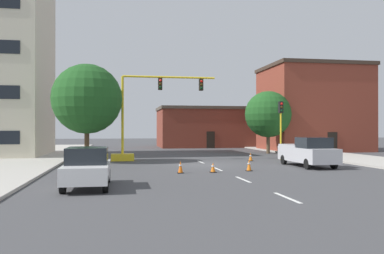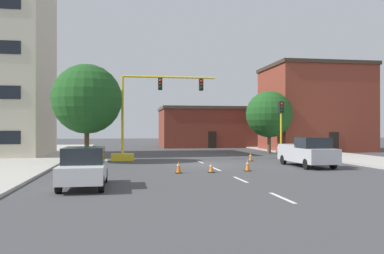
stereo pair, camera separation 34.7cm
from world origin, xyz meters
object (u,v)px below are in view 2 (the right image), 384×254
Objects in this scene: traffic_cone_roadside_a at (251,157)px; traffic_cone_roadside_d at (179,167)px; pickup_truck_silver at (307,152)px; sedan_white_near_left at (84,167)px; tree_right_mid at (269,114)px; tree_left_near at (87,99)px; traffic_cone_roadside_b at (211,168)px; traffic_cone_roadside_c at (248,165)px; traffic_light_pole_right at (281,117)px; traffic_signal_gantry at (136,133)px.

traffic_cone_roadside_d is at bearing -130.80° from traffic_cone_roadside_a.
pickup_truck_silver is 1.20× the size of sedan_white_near_left.
sedan_white_near_left is (-16.43, -21.87, -3.16)m from tree_right_mid.
tree_left_near is 12.60× the size of traffic_cone_roadside_b.
traffic_cone_roadside_c is at bearing -156.88° from pickup_truck_silver.
traffic_cone_roadside_a is at bearing 47.84° from sedan_white_near_left.
traffic_cone_roadside_a is at bearing -118.14° from tree_right_mid.
pickup_truck_silver is 7.58× the size of traffic_cone_roadside_d.
traffic_light_pole_right is at bearing 43.29° from sedan_white_near_left.
traffic_cone_roadside_c is at bearing -114.14° from tree_right_mid.
traffic_light_pole_right is 0.75× the size of tree_right_mid.
traffic_cone_roadside_d reaches higher than traffic_cone_roadside_b.
sedan_white_near_left is (-14.43, -13.59, -2.64)m from traffic_light_pole_right.
traffic_signal_gantry is at bearing 112.70° from traffic_cone_roadside_b.
traffic_light_pole_right is 6.64m from pickup_truck_silver.
traffic_cone_roadside_b is (4.10, -9.81, -1.92)m from traffic_signal_gantry.
traffic_signal_gantry is at bearing 167.17° from traffic_cone_roadside_a.
sedan_white_near_left is at bearing -143.42° from traffic_cone_roadside_b.
traffic_signal_gantry is at bearing 19.26° from tree_left_near.
traffic_signal_gantry reaches higher than traffic_cone_roadside_a.
traffic_signal_gantry is 14.23× the size of traffic_cone_roadside_b.
tree_right_mid is at bearing 25.51° from tree_left_near.
traffic_cone_roadside_a is 10.33m from traffic_cone_roadside_d.
traffic_signal_gantry is 15.61m from tree_right_mid.
traffic_cone_roadside_b is at bearing -160.66° from pickup_truck_silver.
tree_left_near is at bearing 124.53° from traffic_cone_roadside_d.
traffic_cone_roadside_b is (6.74, 5.00, -0.60)m from sedan_white_near_left.
traffic_cone_roadside_d is (-1.92, -0.05, 0.06)m from traffic_cone_roadside_b.
pickup_truck_silver is 5.79m from traffic_cone_roadside_a.
tree_left_near is 10.44× the size of traffic_cone_roadside_c.
traffic_light_pole_right is 1.07× the size of sedan_white_near_left.
traffic_cone_roadside_a is at bearing 113.45° from pickup_truck_silver.
traffic_light_pole_right is at bearing -5.87° from traffic_signal_gantry.
traffic_cone_roadside_c is (-5.36, -8.14, -3.18)m from traffic_light_pole_right.
tree_right_mid is at bearing 55.52° from traffic_cone_roadside_d.
tree_right_mid is 10.88× the size of traffic_cone_roadside_b.
pickup_truck_silver reaches higher than traffic_cone_roadside_d.
traffic_cone_roadside_a is at bearing 71.19° from traffic_cone_roadside_c.
tree_left_near reaches higher than traffic_light_pole_right.
tree_right_mid is 20.85m from traffic_cone_roadside_d.
traffic_light_pole_right is at bearing 41.94° from traffic_cone_roadside_d.
traffic_signal_gantry is 4.71m from tree_left_near.
traffic_cone_roadside_a is 0.92× the size of traffic_cone_roadside_d.
traffic_signal_gantry reaches higher than traffic_cone_roadside_b.
sedan_white_near_left reaches higher than traffic_cone_roadside_c.
tree_left_near is (-15.51, -0.08, 1.27)m from traffic_light_pole_right.
tree_left_near is at bearing 94.56° from sedan_white_near_left.
traffic_signal_gantry reaches higher than pickup_truck_silver.
traffic_light_pole_right is 8.52m from tree_right_mid.
traffic_cone_roadside_c is (9.07, 5.46, -0.54)m from sedan_white_near_left.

